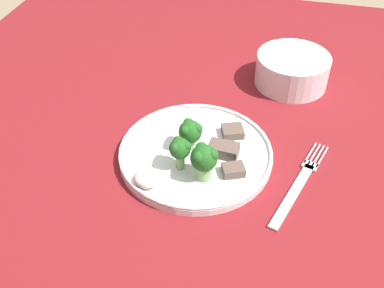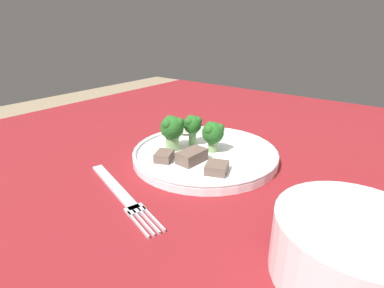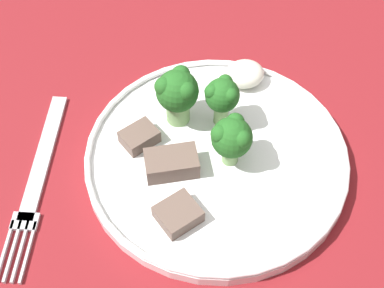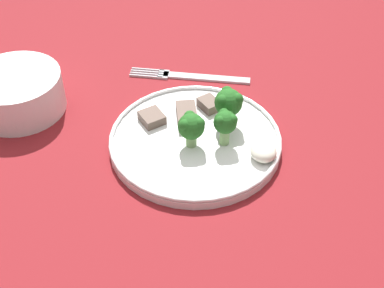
# 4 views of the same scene
# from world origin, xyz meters

# --- Properties ---
(table) EXTENTS (1.26, 1.19, 0.77)m
(table) POSITION_xyz_m (0.00, 0.00, 0.68)
(table) COLOR maroon
(table) RESTS_ON ground_plane
(dinner_plate) EXTENTS (0.25, 0.25, 0.02)m
(dinner_plate) POSITION_xyz_m (-0.05, -0.06, 0.78)
(dinner_plate) COLOR white
(dinner_plate) RESTS_ON table
(fork) EXTENTS (0.08, 0.20, 0.00)m
(fork) POSITION_xyz_m (0.12, -0.08, 0.77)
(fork) COLOR #B2B2B7
(fork) RESTS_ON table
(broccoli_floret_near_rim_left) EXTENTS (0.04, 0.04, 0.06)m
(broccoli_floret_near_rim_left) POSITION_xyz_m (-0.03, -0.11, 0.82)
(broccoli_floret_near_rim_left) COLOR #7FA866
(broccoli_floret_near_rim_left) RESTS_ON dinner_plate
(broccoli_floret_center_left) EXTENTS (0.03, 0.03, 0.06)m
(broccoli_floret_center_left) POSITION_xyz_m (-0.07, -0.10, 0.82)
(broccoli_floret_center_left) COLOR #7FA866
(broccoli_floret_center_left) RESTS_ON dinner_plate
(broccoli_floret_back_left) EXTENTS (0.04, 0.04, 0.05)m
(broccoli_floret_back_left) POSITION_xyz_m (-0.06, -0.05, 0.82)
(broccoli_floret_back_left) COLOR #7FA866
(broccoli_floret_back_left) RESTS_ON dinner_plate
(meat_slice_front_slice) EXTENTS (0.05, 0.03, 0.02)m
(meat_slice_front_slice) POSITION_xyz_m (-0.01, -0.06, 0.79)
(meat_slice_front_slice) COLOR brown
(meat_slice_front_slice) RESTS_ON dinner_plate
(meat_slice_middle_slice) EXTENTS (0.04, 0.04, 0.01)m
(meat_slice_middle_slice) POSITION_xyz_m (-0.00, -0.01, 0.79)
(meat_slice_middle_slice) COLOR brown
(meat_slice_middle_slice) RESTS_ON dinner_plate
(meat_slice_rear_slice) EXTENTS (0.04, 0.04, 0.01)m
(meat_slice_rear_slice) POSITION_xyz_m (0.02, -0.10, 0.79)
(meat_slice_rear_slice) COLOR brown
(meat_slice_rear_slice) RESTS_ON dinner_plate
(sauce_dollop) EXTENTS (0.04, 0.04, 0.02)m
(sauce_dollop) POSITION_xyz_m (-0.10, -0.15, 0.79)
(sauce_dollop) COLOR silver
(sauce_dollop) RESTS_ON dinner_plate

